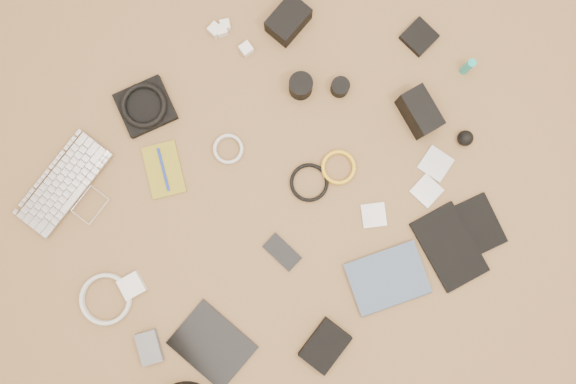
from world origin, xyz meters
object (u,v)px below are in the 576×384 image
laptop (76,193)px  paperback (397,305)px  dslr_camera (288,20)px  phone (282,252)px  tablet (212,345)px

laptop → paperback: size_ratio=1.44×
laptop → paperback: laptop is taller
dslr_camera → phone: (-0.38, -0.58, -0.03)m
phone → paperback: size_ratio=0.50×
dslr_camera → tablet: dslr_camera is taller
dslr_camera → paperback: 0.91m
laptop → phone: laptop is taller
tablet → phone: size_ratio=1.98×
tablet → phone: tablet is taller
laptop → dslr_camera: bearing=-13.1°
dslr_camera → phone: 0.70m
laptop → dslr_camera: dslr_camera is taller
tablet → paperback: size_ratio=0.99×
paperback → dslr_camera: bearing=1.4°
dslr_camera → tablet: 0.99m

